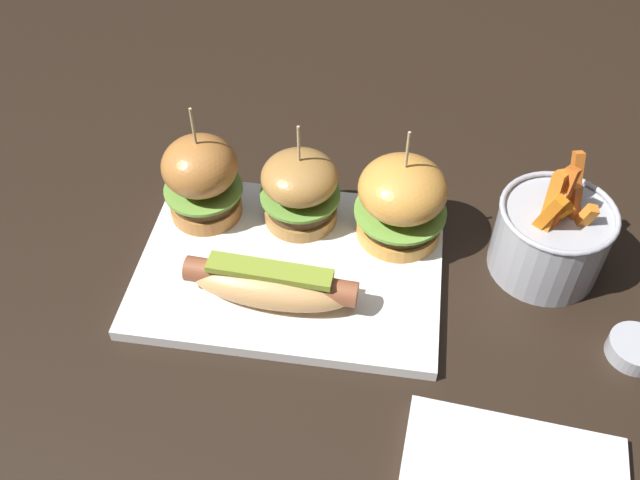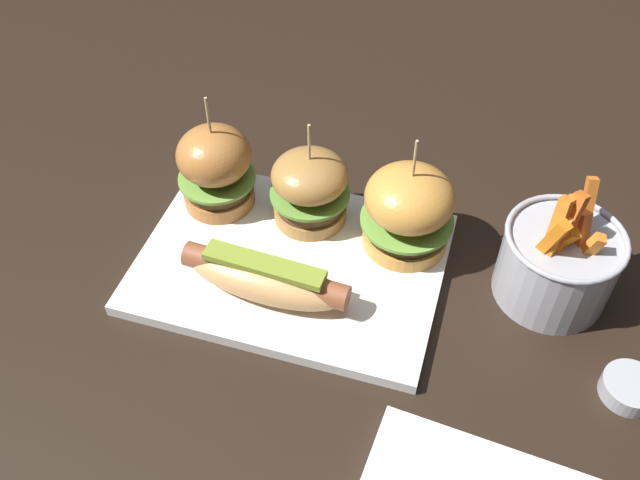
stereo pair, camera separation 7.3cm
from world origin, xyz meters
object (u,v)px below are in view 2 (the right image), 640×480
at_px(slider_left, 215,167).
at_px(slider_center, 310,188).
at_px(slider_right, 408,209).
at_px(fries_bucket, 558,262).
at_px(platter_main, 292,263).
at_px(hot_dog, 265,277).
at_px(sauce_ramekin, 630,388).

distance_m(slider_left, slider_center, 0.11).
relative_size(slider_right, fries_bucket, 1.01).
bearing_deg(slider_right, platter_main, -151.56).
bearing_deg(hot_dog, slider_right, 42.28).
xyz_separation_m(platter_main, slider_center, (0.00, 0.07, 0.05)).
distance_m(hot_dog, slider_right, 0.17).
distance_m(platter_main, sauce_ramekin, 0.36).
bearing_deg(slider_right, fries_bucket, -4.89).
height_order(hot_dog, slider_left, slider_left).
distance_m(hot_dog, slider_left, 0.15).
distance_m(platter_main, slider_right, 0.14).
xyz_separation_m(platter_main, sauce_ramekin, (0.36, -0.06, 0.00)).
height_order(platter_main, sauce_ramekin, sauce_ramekin).
bearing_deg(hot_dog, sauce_ramekin, -1.19).
relative_size(platter_main, sauce_ramekin, 6.03).
xyz_separation_m(slider_right, sauce_ramekin, (0.24, -0.12, -0.05)).
height_order(hot_dog, sauce_ramekin, hot_dog).
bearing_deg(sauce_ramekin, slider_center, 160.24).
height_order(slider_center, slider_right, slider_right).
relative_size(slider_center, sauce_ramekin, 2.42).
bearing_deg(fries_bucket, hot_dog, -160.89).
distance_m(slider_center, fries_bucket, 0.27).
distance_m(slider_right, fries_bucket, 0.16).
relative_size(slider_left, sauce_ramekin, 2.71).
xyz_separation_m(slider_center, slider_right, (0.11, -0.01, 0.01)).
bearing_deg(hot_dog, platter_main, 78.26).
bearing_deg(slider_center, slider_left, -176.63).
height_order(slider_left, slider_center, slider_left).
relative_size(fries_bucket, sauce_ramekin, 2.63).
bearing_deg(hot_dog, slider_center, 84.73).
bearing_deg(sauce_ramekin, platter_main, 170.63).
bearing_deg(slider_right, sauce_ramekin, -26.21).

